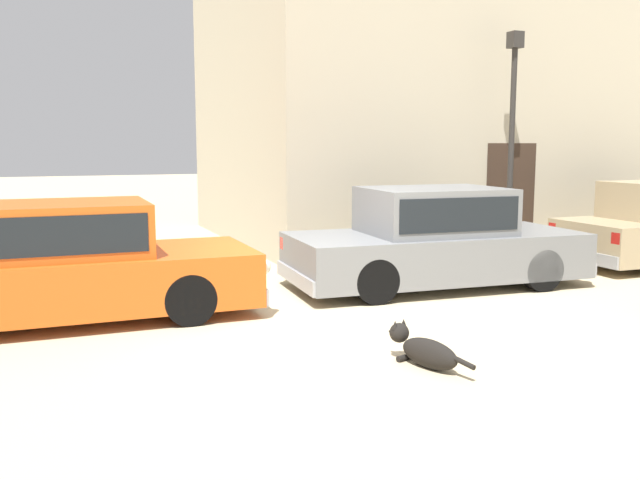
{
  "coord_description": "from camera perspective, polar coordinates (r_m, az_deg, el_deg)",
  "views": [
    {
      "loc": [
        -3.11,
        -7.68,
        2.09
      ],
      "look_at": [
        0.12,
        0.2,
        0.9
      ],
      "focal_mm": 38.71,
      "sensor_mm": 36.0,
      "label": 1
    }
  ],
  "objects": [
    {
      "name": "apartment_block",
      "position": [
        17.7,
        14.05,
        17.16
      ],
      "size": [
        12.87,
        6.86,
        9.97
      ],
      "color": "#BCB299",
      "rests_on": "ground_plane"
    },
    {
      "name": "parked_sedan_second",
      "position": [
        10.25,
        9.47,
        0.15
      ],
      "size": [
        4.52,
        2.07,
        1.46
      ],
      "rotation": [
        0.0,
        0.0,
        -0.07
      ],
      "color": "slate",
      "rests_on": "ground_plane"
    },
    {
      "name": "street_lamp",
      "position": [
        12.78,
        15.62,
        9.75
      ],
      "size": [
        0.22,
        0.22,
        4.02
      ],
      "color": "#2D2B28",
      "rests_on": "ground_plane"
    },
    {
      "name": "stray_dog_spotted",
      "position": [
        6.68,
        8.53,
        -8.94
      ],
      "size": [
        0.4,
        1.07,
        0.38
      ],
      "rotation": [
        0.0,
        0.0,
        1.85
      ],
      "color": "black",
      "rests_on": "ground_plane"
    },
    {
      "name": "parked_sedan_nearest",
      "position": [
        8.71,
        -20.58,
        -1.76
      ],
      "size": [
        4.65,
        1.84,
        1.41
      ],
      "rotation": [
        0.0,
        0.0,
        -0.01
      ],
      "color": "#D15619",
      "rests_on": "ground_plane"
    },
    {
      "name": "ground_plane",
      "position": [
        8.54,
        -0.22,
        -6.2
      ],
      "size": [
        80.0,
        80.0,
        0.0
      ],
      "primitive_type": "plane",
      "color": "#CCB78E"
    }
  ]
}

